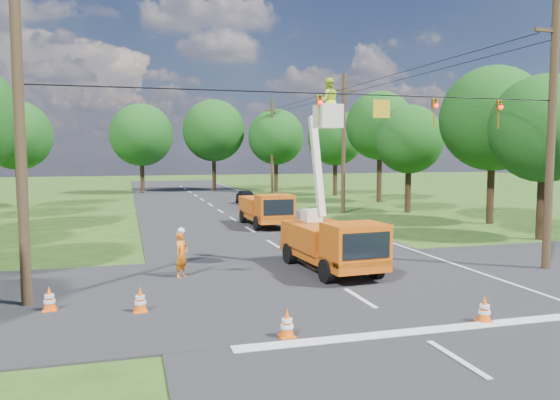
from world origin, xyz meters
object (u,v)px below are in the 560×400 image
object	(u,v)px
tree_right_e	(335,138)
traffic_cone_5	(49,299)
traffic_cone_0	(287,323)
tree_far_a	(141,135)
distant_car	(246,197)
tree_far_b	(214,131)
tree_right_c	(409,139)
second_truck	(266,209)
tree_right_b	(493,119)
tree_right_d	(380,126)
bucket_truck	(332,231)
traffic_cone_1	(484,309)
pole_right_far	(272,145)
tree_right_a	(544,129)
tree_far_c	(276,137)
ground_worker	(182,255)
traffic_cone_2	(338,243)
pole_left	(21,149)
traffic_cone_4	(140,300)
pole_right_mid	(344,142)
pole_right_near	(551,133)
traffic_cone_3	(325,230)
tree_left_f	(17,135)

from	to	relation	value
tree_right_e	traffic_cone_5	bearing A→B (deg)	-122.25
traffic_cone_0	tree_far_a	bearing A→B (deg)	92.32
traffic_cone_0	distant_car	bearing A→B (deg)	79.43
distant_car	tree_far_b	distance (m)	18.09
traffic_cone_0	tree_right_c	distance (m)	29.15
second_truck	tree_right_b	bearing A→B (deg)	-10.81
distant_car	tree_right_d	bearing A→B (deg)	-1.79
traffic_cone_0	tree_right_e	xyz separation A→B (m)	(16.87, 39.68, 5.45)
bucket_truck	traffic_cone_1	xyz separation A→B (m)	(1.62, -6.72, -1.18)
pole_right_far	tree_right_a	bearing A→B (deg)	-81.63
tree_right_b	traffic_cone_5	bearing A→B (deg)	-151.70
tree_right_e	tree_far_c	size ratio (longest dim) A/B	0.94
tree_right_c	ground_worker	bearing A→B (deg)	-137.22
traffic_cone_0	tree_right_d	xyz separation A→B (m)	(17.87, 31.68, 6.32)
traffic_cone_2	traffic_cone_0	bearing A→B (deg)	-117.78
tree_right_d	tree_far_b	bearing A→B (deg)	123.25
traffic_cone_0	pole_left	world-z (taller)	pole_left
traffic_cone_0	tree_right_b	distance (m)	25.33
traffic_cone_5	tree_right_b	distance (m)	27.70
tree_right_a	tree_right_d	bearing A→B (deg)	86.46
traffic_cone_4	pole_right_mid	distance (m)	26.67
pole_right_near	tree_far_b	distance (m)	45.37
traffic_cone_2	traffic_cone_3	world-z (taller)	same
pole_right_far	tree_right_e	size ratio (longest dim) A/B	1.16
traffic_cone_5	second_truck	bearing A→B (deg)	56.27
ground_worker	traffic_cone_0	xyz separation A→B (m)	(1.79, -6.96, -0.47)
traffic_cone_4	tree_left_f	distance (m)	33.15
tree_right_b	tree_right_c	bearing A→B (deg)	104.42
traffic_cone_0	tree_right_c	world-z (taller)	tree_right_c
pole_right_near	tree_right_b	world-z (taller)	pole_right_near
traffic_cone_2	tree_far_a	bearing A→B (deg)	101.09
tree_right_d	traffic_cone_4	bearing A→B (deg)	-126.50
pole_right_far	traffic_cone_0	bearing A→B (deg)	-104.52
traffic_cone_5	pole_right_near	bearing A→B (deg)	2.69
bucket_truck	pole_left	world-z (taller)	pole_left
tree_left_f	tree_far_b	xyz separation A→B (m)	(17.80, 15.00, 1.12)
traffic_cone_0	traffic_cone_4	size ratio (longest dim) A/B	1.00
distant_car	traffic_cone_1	world-z (taller)	distant_car
bucket_truck	traffic_cone_0	xyz separation A→B (m)	(-3.63, -6.45, -1.18)
traffic_cone_3	pole_right_mid	size ratio (longest dim) A/B	0.07
second_truck	pole_right_far	xyz separation A→B (m)	(7.24, 25.76, 4.05)
tree_far_b	tree_right_c	bearing A→B (deg)	-68.58
ground_worker	tree_right_d	xyz separation A→B (m)	(19.66, 24.71, 5.85)
traffic_cone_3	traffic_cone_5	size ratio (longest dim) A/B	1.00
tree_right_e	tree_far_c	bearing A→B (deg)	121.56
distant_car	tree_right_d	distance (m)	13.28
traffic_cone_4	traffic_cone_5	bearing A→B (deg)	161.56
ground_worker	tree_right_e	xyz separation A→B (m)	(18.66, 32.71, 4.99)
traffic_cone_0	tree_left_f	bearing A→B (deg)	108.69
ground_worker	traffic_cone_5	xyz separation A→B (m)	(-3.93, -3.10, -0.47)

